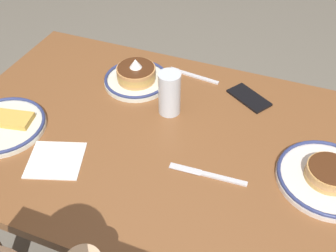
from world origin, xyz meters
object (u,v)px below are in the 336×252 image
object	(u,v)px
cell_phone	(249,98)
fork_near	(193,76)
drinking_glass	(169,95)
plate_center_pancakes	(136,77)
plate_near_main	(328,176)
plate_far_companion	(1,125)
paper_napkin	(56,160)
butter_knife	(208,175)

from	to	relation	value
cell_phone	fork_near	distance (m)	0.22
drinking_glass	plate_center_pancakes	bearing A→B (deg)	-32.02
plate_near_main	plate_far_companion	xyz separation A→B (m)	(0.94, 0.15, -0.00)
plate_near_main	paper_napkin	bearing A→B (deg)	15.77
plate_near_main	plate_center_pancakes	size ratio (longest dim) A/B	1.19
plate_center_pancakes	cell_phone	world-z (taller)	plate_center_pancakes
plate_near_main	plate_center_pancakes	world-z (taller)	plate_center_pancakes
cell_phone	fork_near	size ratio (longest dim) A/B	0.75
plate_near_main	paper_napkin	distance (m)	0.74
drinking_glass	butter_knife	xyz separation A→B (m)	(-0.19, 0.21, -0.06)
plate_center_pancakes	paper_napkin	world-z (taller)	plate_center_pancakes
drinking_glass	fork_near	size ratio (longest dim) A/B	0.75
plate_far_companion	paper_napkin	distance (m)	0.23
plate_center_pancakes	drinking_glass	world-z (taller)	drinking_glass
plate_near_main	plate_far_companion	size ratio (longest dim) A/B	1.04
plate_center_pancakes	fork_near	size ratio (longest dim) A/B	1.17
plate_far_companion	drinking_glass	bearing A→B (deg)	-149.61
fork_near	butter_knife	size ratio (longest dim) A/B	0.89
plate_near_main	plate_center_pancakes	bearing A→B (deg)	-18.08
paper_napkin	fork_near	distance (m)	0.57
drinking_glass	butter_knife	distance (m)	0.29
plate_near_main	cell_phone	bearing A→B (deg)	-44.85
plate_far_companion	paper_napkin	size ratio (longest dim) A/B	1.71
plate_far_companion	drinking_glass	xyz separation A→B (m)	(-0.45, -0.26, 0.05)
plate_center_pancakes	plate_far_companion	distance (m)	0.46
plate_center_pancakes	butter_knife	size ratio (longest dim) A/B	1.04
plate_near_main	drinking_glass	size ratio (longest dim) A/B	1.86
plate_far_companion	fork_near	size ratio (longest dim) A/B	1.34
plate_far_companion	butter_knife	size ratio (longest dim) A/B	1.19
paper_napkin	drinking_glass	bearing A→B (deg)	-125.15
plate_near_main	plate_far_companion	world-z (taller)	plate_near_main
paper_napkin	butter_knife	world-z (taller)	butter_knife
plate_center_pancakes	fork_near	world-z (taller)	plate_center_pancakes
drinking_glass	fork_near	bearing A→B (deg)	-93.00
plate_center_pancakes	paper_napkin	size ratio (longest dim) A/B	1.50
drinking_glass	plate_far_companion	bearing A→B (deg)	30.39
plate_near_main	butter_knife	distance (m)	0.32
plate_far_companion	butter_knife	xyz separation A→B (m)	(-0.64, -0.05, -0.01)
paper_napkin	butter_knife	bearing A→B (deg)	-166.07
plate_center_pancakes	drinking_glass	size ratio (longest dim) A/B	1.57
plate_near_main	fork_near	bearing A→B (deg)	-33.69
drinking_glass	paper_napkin	bearing A→B (deg)	54.85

